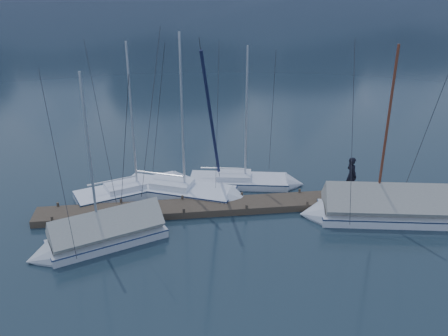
{
  "coord_description": "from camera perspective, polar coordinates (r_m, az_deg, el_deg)",
  "views": [
    {
      "loc": [
        -2.66,
        -18.52,
        10.91
      ],
      "look_at": [
        0.0,
        2.0,
        2.2
      ],
      "focal_mm": 38.0,
      "sensor_mm": 36.0,
      "label": 1
    }
  ],
  "objects": [
    {
      "name": "mooring_posts",
      "position": [
        23.18,
        -1.23,
        -4.28
      ],
      "size": [
        15.12,
        1.52,
        0.35
      ],
      "color": "#382D23",
      "rests_on": "ground"
    },
    {
      "name": "sailboat_covered_near",
      "position": [
        23.46,
        17.44,
        -4.8
      ],
      "size": [
        7.18,
        3.41,
        8.98
      ],
      "color": "silver",
      "rests_on": "ground"
    },
    {
      "name": "person",
      "position": [
        24.75,
        15.07,
        -0.85
      ],
      "size": [
        0.6,
        0.78,
        1.93
      ],
      "primitive_type": "imported",
      "rotation": [
        0.0,
        0.0,
        1.78
      ],
      "color": "black",
      "rests_on": "dock"
    },
    {
      "name": "ground",
      "position": [
        21.66,
        0.69,
        -7.42
      ],
      "size": [
        1000.0,
        1000.0,
        0.0
      ],
      "primitive_type": "plane",
      "color": "black",
      "rests_on": "ground"
    },
    {
      "name": "sailboat_open_left",
      "position": [
        25.54,
        -9.4,
        -2.42
      ],
      "size": [
        6.73,
        4.03,
        8.6
      ],
      "color": "white",
      "rests_on": "ground"
    },
    {
      "name": "dock",
      "position": [
        23.35,
        0.0,
        -4.73
      ],
      "size": [
        18.0,
        1.5,
        0.54
      ],
      "color": "#382D23",
      "rests_on": "ground"
    },
    {
      "name": "sailboat_open_mid",
      "position": [
        24.68,
        -3.68,
        -3.05
      ],
      "size": [
        7.08,
        4.57,
        9.11
      ],
      "color": "white",
      "rests_on": "ground"
    },
    {
      "name": "sailboat_covered_far",
      "position": [
        21.03,
        -15.11,
        -8.05
      ],
      "size": [
        6.05,
        3.8,
        8.18
      ],
      "color": "silver",
      "rests_on": "ground"
    },
    {
      "name": "sailboat_open_right",
      "position": [
        25.97,
        3.52,
        -1.71
      ],
      "size": [
        6.43,
        3.02,
        8.22
      ],
      "color": "silver",
      "rests_on": "ground"
    }
  ]
}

